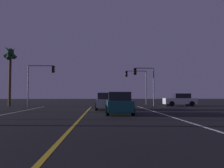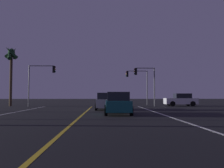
% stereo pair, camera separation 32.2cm
% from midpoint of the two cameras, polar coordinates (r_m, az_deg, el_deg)
% --- Properties ---
extents(lane_edge_right, '(0.16, 36.83, 0.01)m').
position_cam_midpoint_polar(lane_edge_right, '(14.00, 17.39, -8.47)').
color(lane_edge_right, silver).
rests_on(lane_edge_right, ground).
extents(lane_center_divider, '(0.16, 36.83, 0.01)m').
position_cam_midpoint_polar(lane_center_divider, '(13.33, -8.23, -8.86)').
color(lane_center_divider, gold).
rests_on(lane_center_divider, ground).
extents(car_ahead_far, '(2.02, 4.30, 1.70)m').
position_cam_midpoint_polar(car_ahead_far, '(24.63, -1.16, -4.12)').
color(car_ahead_far, black).
rests_on(car_ahead_far, ground).
extents(car_crossing_side, '(4.30, 2.02, 1.70)m').
position_cam_midpoint_polar(car_crossing_side, '(34.53, 16.11, -3.60)').
color(car_crossing_side, black).
rests_on(car_crossing_side, ground).
extents(car_lead_same_lane, '(2.02, 4.30, 1.70)m').
position_cam_midpoint_polar(car_lead_same_lane, '(18.60, 1.84, -4.59)').
color(car_lead_same_lane, black).
rests_on(car_lead_same_lane, ground).
extents(traffic_light_near_right, '(2.79, 0.36, 5.11)m').
position_cam_midpoint_polar(traffic_light_near_right, '(32.62, 7.87, 1.49)').
color(traffic_light_near_right, '#4C4C51').
rests_on(traffic_light_near_right, ground).
extents(traffic_light_near_left, '(3.55, 0.36, 5.37)m').
position_cam_midpoint_polar(traffic_light_near_left, '(33.17, -15.80, 1.87)').
color(traffic_light_near_left, '#4C4C51').
rests_on(traffic_light_near_left, ground).
extents(traffic_light_far_right, '(3.39, 0.36, 5.27)m').
position_cam_midpoint_polar(traffic_light_far_right, '(38.01, 6.04, 1.11)').
color(traffic_light_far_right, '#4C4C51').
rests_on(traffic_light_far_right, ground).
extents(palm_tree_left_far, '(1.98, 2.02, 8.23)m').
position_cam_midpoint_polar(palm_tree_left_far, '(35.70, -22.30, 5.62)').
color(palm_tree_left_far, '#473826').
rests_on(palm_tree_left_far, ground).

